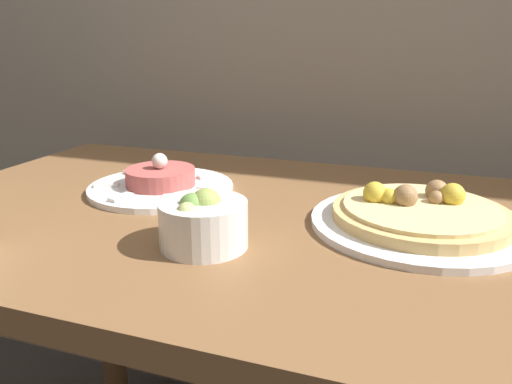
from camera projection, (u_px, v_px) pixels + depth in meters
name	position (u px, v px, depth m)	size (l,w,h in m)	color
dining_table	(232.00, 284.00, 0.80)	(1.04, 0.67, 0.73)	brown
pizza_plate	(420.00, 216.00, 0.69)	(0.30, 0.30, 0.06)	white
tartare_plate	(161.00, 183.00, 0.85)	(0.25, 0.25, 0.07)	white
small_bowl	(203.00, 221.00, 0.62)	(0.11, 0.11, 0.08)	white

